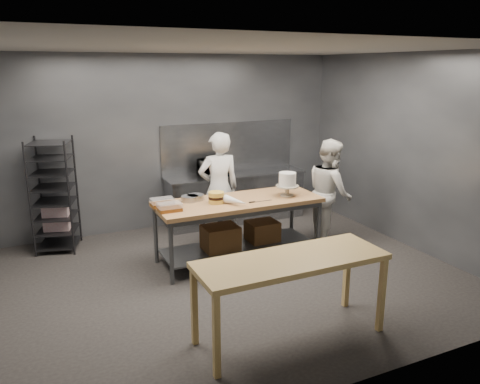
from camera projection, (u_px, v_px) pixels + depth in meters
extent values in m
plane|color=black|center=(235.00, 276.00, 6.40)|extent=(6.00, 6.00, 0.00)
cube|color=#4C4F54|center=(177.00, 142.00, 8.21)|extent=(6.00, 0.04, 3.00)
cube|color=olive|center=(239.00, 202.00, 6.75)|extent=(2.40, 0.90, 0.06)
cube|color=#47494C|center=(239.00, 247.00, 6.92)|extent=(2.25, 0.75, 0.03)
cylinder|color=#47494C|center=(171.00, 254.00, 6.06)|extent=(0.06, 0.06, 0.86)
cylinder|color=#47494C|center=(156.00, 235.00, 6.75)|extent=(0.06, 0.06, 0.86)
cylinder|color=#47494C|center=(319.00, 229.00, 6.99)|extent=(0.06, 0.06, 0.86)
cylinder|color=#47494C|center=(292.00, 215.00, 7.67)|extent=(0.06, 0.06, 0.86)
cube|color=brown|center=(220.00, 238.00, 6.76)|extent=(0.50, 0.40, 0.35)
cube|color=brown|center=(262.00, 231.00, 7.11)|extent=(0.45, 0.38, 0.30)
cube|color=olive|center=(292.00, 261.00, 4.74)|extent=(2.00, 0.70, 0.06)
cube|color=olive|center=(216.00, 337.00, 4.21)|extent=(0.06, 0.06, 0.84)
cube|color=olive|center=(194.00, 307.00, 4.74)|extent=(0.06, 0.06, 0.84)
cube|color=olive|center=(382.00, 295.00, 4.98)|extent=(0.06, 0.06, 0.84)
cube|color=olive|center=(347.00, 273.00, 5.51)|extent=(0.06, 0.06, 0.84)
cube|color=slate|center=(236.00, 175.00, 8.49)|extent=(2.60, 0.60, 0.04)
cube|color=slate|center=(236.00, 199.00, 8.61)|extent=(2.56, 0.56, 0.86)
cube|color=slate|center=(229.00, 147.00, 8.64)|extent=(2.60, 0.02, 0.90)
cube|color=black|center=(54.00, 195.00, 7.17)|extent=(0.76, 0.79, 1.75)
cube|color=silver|center=(57.00, 216.00, 7.26)|extent=(0.43, 0.34, 0.45)
imported|color=silver|center=(219.00, 189.00, 7.42)|extent=(0.69, 0.48, 1.81)
imported|color=silver|center=(330.00, 192.00, 7.42)|extent=(0.85, 0.98, 1.70)
imported|color=black|center=(215.00, 168.00, 8.28)|extent=(0.54, 0.37, 0.30)
cylinder|color=#A79C85|center=(287.00, 195.00, 6.95)|extent=(0.20, 0.20, 0.02)
cylinder|color=#A79C85|center=(287.00, 191.00, 6.93)|extent=(0.06, 0.06, 0.12)
cylinder|color=#A79C85|center=(287.00, 186.00, 6.92)|extent=(0.34, 0.34, 0.02)
cylinder|color=white|center=(287.00, 179.00, 6.89)|extent=(0.25, 0.25, 0.20)
cylinder|color=gold|center=(216.00, 201.00, 6.58)|extent=(0.22, 0.22, 0.06)
cylinder|color=black|center=(216.00, 197.00, 6.57)|extent=(0.22, 0.22, 0.04)
cylinder|color=gold|center=(216.00, 194.00, 6.55)|extent=(0.22, 0.22, 0.06)
cylinder|color=gray|center=(190.00, 199.00, 6.67)|extent=(0.24, 0.24, 0.07)
cylinder|color=gray|center=(196.00, 197.00, 6.74)|extent=(0.24, 0.24, 0.07)
cone|color=white|center=(236.00, 201.00, 6.46)|extent=(0.27, 0.39, 0.12)
cube|color=slate|center=(263.00, 201.00, 6.67)|extent=(0.28, 0.02, 0.00)
cube|color=black|center=(252.00, 202.00, 6.60)|extent=(0.09, 0.02, 0.02)
cube|color=brown|center=(170.00, 209.00, 6.21)|extent=(0.30, 0.20, 0.05)
cube|color=silver|center=(170.00, 205.00, 6.19)|extent=(0.31, 0.21, 0.06)
cube|color=brown|center=(162.00, 204.00, 6.43)|extent=(0.30, 0.20, 0.05)
cube|color=silver|center=(162.00, 201.00, 6.42)|extent=(0.31, 0.21, 0.06)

